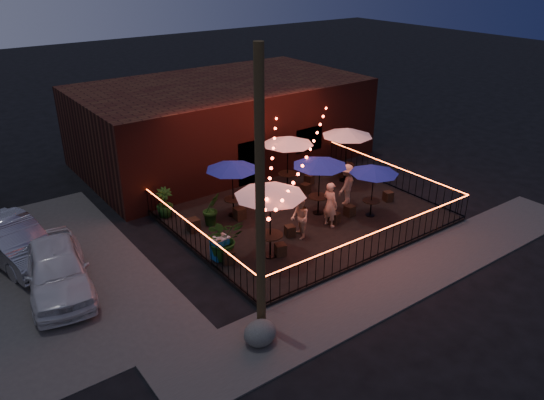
% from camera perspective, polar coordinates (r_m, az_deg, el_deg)
% --- Properties ---
extents(ground, '(110.00, 110.00, 0.00)m').
position_cam_1_polar(ground, '(20.31, 7.15, -4.05)').
color(ground, black).
rests_on(ground, ground).
extents(patio, '(10.00, 8.00, 0.15)m').
position_cam_1_polar(patio, '(21.58, 3.56, -1.82)').
color(patio, black).
rests_on(patio, ground).
extents(sidewalk, '(18.00, 2.50, 0.05)m').
position_cam_1_polar(sidewalk, '(18.43, 14.07, -7.86)').
color(sidewalk, '#403D3B').
rests_on(sidewalk, ground).
extents(brick_building, '(14.00, 8.00, 4.00)m').
position_cam_1_polar(brick_building, '(27.52, -5.41, 8.42)').
color(brick_building, '#37140F').
rests_on(brick_building, ground).
extents(utility_pole, '(0.26, 0.26, 8.00)m').
position_cam_1_polar(utility_pole, '(13.62, -1.28, -0.17)').
color(utility_pole, '#3D2F19').
rests_on(utility_pole, ground).
extents(fence_front, '(10.00, 0.04, 1.04)m').
position_cam_1_polar(fence_front, '(18.79, 11.40, -4.63)').
color(fence_front, black).
rests_on(fence_front, patio).
extents(fence_left, '(0.04, 8.00, 1.04)m').
position_cam_1_polar(fence_left, '(18.85, -8.24, -4.25)').
color(fence_left, black).
rests_on(fence_left, patio).
extents(fence_right, '(0.04, 8.00, 1.04)m').
position_cam_1_polar(fence_right, '(24.58, 12.65, 2.55)').
color(fence_right, black).
rests_on(fence_right, patio).
extents(festoon_lights, '(10.02, 8.72, 1.32)m').
position_cam_1_polar(festoon_lights, '(19.79, 2.04, 3.41)').
color(festoon_lights, '#F5381F').
rests_on(festoon_lights, ground).
extents(cafe_table_0, '(2.47, 2.47, 2.71)m').
position_cam_1_polar(cafe_table_0, '(17.58, -0.20, 0.93)').
color(cafe_table_0, black).
rests_on(cafe_table_0, patio).
extents(cafe_table_1, '(2.51, 2.51, 2.33)m').
position_cam_1_polar(cafe_table_1, '(20.72, -4.32, 3.65)').
color(cafe_table_1, black).
rests_on(cafe_table_1, patio).
extents(cafe_table_2, '(2.73, 2.73, 2.43)m').
position_cam_1_polar(cafe_table_2, '(20.89, 5.18, 4.05)').
color(cafe_table_2, black).
rests_on(cafe_table_2, patio).
extents(cafe_table_3, '(2.35, 2.35, 2.50)m').
position_cam_1_polar(cafe_table_3, '(23.06, 1.72, 6.37)').
color(cafe_table_3, black).
rests_on(cafe_table_3, patio).
extents(cafe_table_4, '(2.11, 2.11, 2.15)m').
position_cam_1_polar(cafe_table_4, '(21.08, 10.92, 3.16)').
color(cafe_table_4, black).
rests_on(cafe_table_4, patio).
extents(cafe_table_5, '(2.78, 2.78, 2.55)m').
position_cam_1_polar(cafe_table_5, '(24.25, 8.09, 7.18)').
color(cafe_table_5, black).
rests_on(cafe_table_5, patio).
extents(bistro_chair_0, '(0.52, 0.52, 0.47)m').
position_cam_1_polar(bistro_chair_0, '(18.28, -4.71, -6.06)').
color(bistro_chair_0, black).
rests_on(bistro_chair_0, patio).
extents(bistro_chair_1, '(0.45, 0.45, 0.43)m').
position_cam_1_polar(bistro_chair_1, '(18.66, 0.91, -5.35)').
color(bistro_chair_1, black).
rests_on(bistro_chair_1, patio).
extents(bistro_chair_2, '(0.43, 0.43, 0.50)m').
position_cam_1_polar(bistro_chair_2, '(20.43, -8.46, -2.67)').
color(bistro_chair_2, black).
rests_on(bistro_chair_2, patio).
extents(bistro_chair_3, '(0.43, 0.43, 0.49)m').
position_cam_1_polar(bistro_chair_3, '(21.14, -3.51, -1.45)').
color(bistro_chair_3, black).
rests_on(bistro_chair_3, patio).
extents(bistro_chair_4, '(0.42, 0.42, 0.41)m').
position_cam_1_polar(bistro_chair_4, '(19.90, 1.93, -3.33)').
color(bistro_chair_4, black).
rests_on(bistro_chair_4, patio).
extents(bistro_chair_5, '(0.47, 0.47, 0.44)m').
position_cam_1_polar(bistro_chair_5, '(20.92, 6.70, -1.96)').
color(bistro_chair_5, black).
rests_on(bistro_chair_5, patio).
extents(bistro_chair_6, '(0.53, 0.53, 0.52)m').
position_cam_1_polar(bistro_chair_6, '(22.27, -0.37, 0.07)').
color(bistro_chair_6, black).
rests_on(bistro_chair_6, patio).
extents(bistro_chair_7, '(0.44, 0.44, 0.44)m').
position_cam_1_polar(bistro_chair_7, '(23.46, 3.61, 1.25)').
color(bistro_chair_7, black).
rests_on(bistro_chair_7, patio).
extents(bistro_chair_8, '(0.37, 0.37, 0.43)m').
position_cam_1_polar(bistro_chair_8, '(21.62, 8.34, -1.14)').
color(bistro_chair_8, black).
rests_on(bistro_chair_8, patio).
extents(bistro_chair_9, '(0.42, 0.42, 0.42)m').
position_cam_1_polar(bistro_chair_9, '(23.22, 12.38, 0.40)').
color(bistro_chair_9, black).
rests_on(bistro_chair_9, patio).
extents(bistro_chair_10, '(0.47, 0.47, 0.44)m').
position_cam_1_polar(bistro_chair_10, '(24.41, 4.02, 2.21)').
color(bistro_chair_10, black).
rests_on(bistro_chair_10, patio).
extents(bistro_chair_11, '(0.49, 0.49, 0.47)m').
position_cam_1_polar(bistro_chair_11, '(25.43, 7.76, 3.04)').
color(bistro_chair_11, black).
rests_on(bistro_chair_11, patio).
extents(patron_a, '(0.50, 0.70, 1.82)m').
position_cam_1_polar(patron_a, '(20.43, 6.28, -0.47)').
color(patron_a, '#D0A889').
rests_on(patron_a, patio).
extents(patron_b, '(0.84, 0.95, 1.61)m').
position_cam_1_polar(patron_b, '(19.53, 3.00, -1.95)').
color(patron_b, tan).
rests_on(patron_b, patio).
extents(patron_c, '(1.29, 1.01, 1.75)m').
position_cam_1_polar(patron_c, '(22.39, 8.02, 1.68)').
color(patron_c, tan).
rests_on(patron_c, patio).
extents(potted_shrub_a, '(1.54, 1.39, 1.50)m').
position_cam_1_polar(potted_shrub_a, '(18.33, -5.22, -4.15)').
color(potted_shrub_a, '#0F3711').
rests_on(potted_shrub_a, patio).
extents(potted_shrub_b, '(0.75, 0.61, 1.32)m').
position_cam_1_polar(potted_shrub_b, '(20.66, -6.51, -0.95)').
color(potted_shrub_b, '#163D0C').
rests_on(potted_shrub_b, patio).
extents(potted_shrub_c, '(0.77, 0.77, 1.20)m').
position_cam_1_polar(potted_shrub_c, '(21.62, -11.49, -0.27)').
color(potted_shrub_c, '#123E12').
rests_on(potted_shrub_c, patio).
extents(cooler, '(0.66, 0.51, 0.81)m').
position_cam_1_polar(cooler, '(18.48, -5.63, -5.11)').
color(cooler, blue).
rests_on(cooler, patio).
extents(boulder, '(0.98, 0.85, 0.72)m').
position_cam_1_polar(boulder, '(14.95, -1.30, -14.13)').
color(boulder, '#4D4C47').
rests_on(boulder, ground).
extents(car_white, '(2.60, 4.88, 1.58)m').
position_cam_1_polar(car_white, '(18.12, -22.14, -6.87)').
color(car_white, silver).
rests_on(car_white, ground).
extents(car_silver, '(2.59, 4.79, 1.50)m').
position_cam_1_polar(car_silver, '(20.45, -26.04, -4.02)').
color(car_silver, '#96959C').
rests_on(car_silver, ground).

